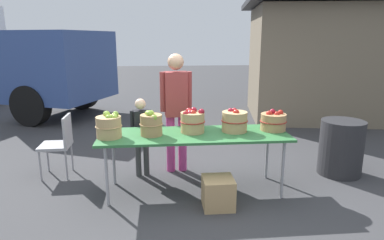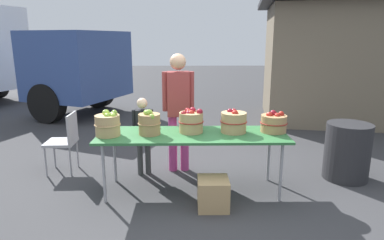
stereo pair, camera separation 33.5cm
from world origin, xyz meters
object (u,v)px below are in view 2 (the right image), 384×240
at_px(apple_basket_green_0, 108,124).
at_px(apple_basket_red_1, 234,122).
at_px(apple_basket_green_1, 149,123).
at_px(apple_basket_red_2, 274,123).
at_px(folding_chair, 65,138).
at_px(market_table, 192,137).
at_px(apple_basket_red_0, 191,121).
at_px(vendor_adult, 178,104).
at_px(produce_crate, 213,193).
at_px(child_customer, 143,130).
at_px(trash_barrel, 347,151).

bearing_deg(apple_basket_green_0, apple_basket_red_1, 4.83).
bearing_deg(apple_basket_red_1, apple_basket_green_1, -175.60).
relative_size(apple_basket_red_2, folding_chair, 0.39).
distance_m(market_table, apple_basket_red_0, 0.19).
bearing_deg(market_table, vendor_adult, 105.10).
height_order(apple_basket_red_2, produce_crate, apple_basket_red_2).
relative_size(apple_basket_red_0, child_customer, 0.28).
bearing_deg(vendor_adult, trash_barrel, 168.72).
bearing_deg(apple_basket_red_2, apple_basket_green_0, -176.00).
bearing_deg(apple_basket_green_0, trash_barrel, 7.73).
relative_size(child_customer, trash_barrel, 1.42).
bearing_deg(apple_basket_red_0, child_customer, 143.74).
bearing_deg(market_table, folding_chair, 159.86).
distance_m(apple_basket_green_1, apple_basket_red_1, 1.03).
xyz_separation_m(apple_basket_green_0, apple_basket_red_2, (2.02, 0.14, -0.02)).
xyz_separation_m(apple_basket_green_0, produce_crate, (1.24, -0.39, -0.71)).
bearing_deg(produce_crate, apple_basket_red_0, 115.23).
relative_size(apple_basket_green_0, vendor_adult, 0.18).
bearing_deg(vendor_adult, apple_basket_red_1, 134.96).
bearing_deg(apple_basket_green_1, vendor_adult, 64.69).
bearing_deg(apple_basket_red_1, produce_crate, -118.54).
bearing_deg(folding_chair, apple_basket_red_1, 74.17).
bearing_deg(market_table, apple_basket_red_1, 7.36).
distance_m(apple_basket_green_0, apple_basket_red_2, 2.03).
bearing_deg(vendor_adult, apple_basket_red_0, 102.24).
distance_m(market_table, apple_basket_green_0, 1.03).
bearing_deg(child_customer, apple_basket_red_1, 145.96).
distance_m(apple_basket_red_0, folding_chair, 1.92).
height_order(apple_basket_red_1, folding_chair, apple_basket_red_1).
height_order(vendor_adult, produce_crate, vendor_adult).
xyz_separation_m(market_table, apple_basket_red_2, (1.01, 0.08, 0.16)).
relative_size(vendor_adult, folding_chair, 1.96).
height_order(child_customer, trash_barrel, child_customer).
height_order(market_table, vendor_adult, vendor_adult).
xyz_separation_m(apple_basket_green_1, child_customer, (-0.16, 0.56, -0.24)).
xyz_separation_m(market_table, apple_basket_red_0, (-0.02, 0.07, 0.18)).
distance_m(child_customer, folding_chair, 1.14).
xyz_separation_m(market_table, apple_basket_red_1, (0.51, 0.07, 0.17)).
distance_m(apple_basket_red_1, trash_barrel, 1.70).
height_order(market_table, trash_barrel, trash_barrel).
bearing_deg(apple_basket_green_0, vendor_adult, 42.51).
xyz_separation_m(apple_basket_green_0, trash_barrel, (3.12, 0.42, -0.50)).
distance_m(apple_basket_green_1, apple_basket_red_2, 1.53).
relative_size(apple_basket_green_0, apple_basket_red_0, 0.99).
distance_m(apple_basket_red_2, vendor_adult, 1.35).
xyz_separation_m(apple_basket_red_0, trash_barrel, (2.13, 0.29, -0.50)).
height_order(market_table, folding_chair, folding_chair).
relative_size(apple_basket_red_0, folding_chair, 0.36).
bearing_deg(apple_basket_red_2, apple_basket_green_1, -176.56).
xyz_separation_m(apple_basket_green_0, apple_basket_red_0, (0.99, 0.13, 0.00)).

